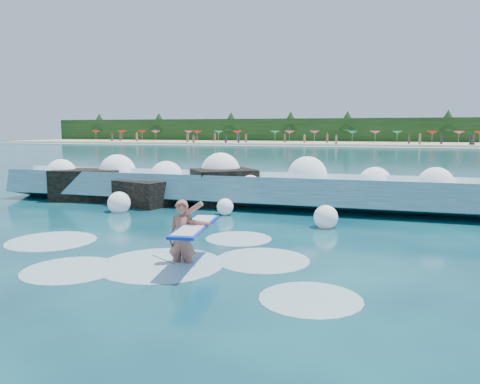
{
  "coord_description": "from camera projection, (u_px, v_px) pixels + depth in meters",
  "views": [
    {
      "loc": [
        5.15,
        -9.71,
        2.86
      ],
      "look_at": [
        1.5,
        2.0,
        1.2
      ],
      "focal_mm": 35.0,
      "sensor_mm": 36.0,
      "label": 1
    }
  ],
  "objects": [
    {
      "name": "wave_spray",
      "position": [
        219.0,
        178.0,
        17.89
      ],
      "size": [
        15.6,
        5.04,
        2.03
      ],
      "color": "white",
      "rests_on": "ground"
    },
    {
      "name": "surf_foam",
      "position": [
        160.0,
        259.0,
        10.36
      ],
      "size": [
        9.04,
        5.6,
        0.14
      ],
      "color": "silver",
      "rests_on": "ground"
    },
    {
      "name": "rock_cluster",
      "position": [
        147.0,
        189.0,
        18.45
      ],
      "size": [
        8.67,
        3.63,
        1.56
      ],
      "color": "black",
      "rests_on": "ground"
    },
    {
      "name": "ground",
      "position": [
        155.0,
        250.0,
        11.09
      ],
      "size": [
        200.0,
        200.0,
        0.0
      ],
      "primitive_type": "plane",
      "color": "#07293E",
      "rests_on": "ground"
    },
    {
      "name": "treeline",
      "position": [
        360.0,
        131.0,
        94.0
      ],
      "size": [
        140.0,
        4.0,
        5.0
      ],
      "primitive_type": "cube",
      "color": "black",
      "rests_on": "ground"
    },
    {
      "name": "wet_band",
      "position": [
        352.0,
        147.0,
        74.46
      ],
      "size": [
        140.0,
        5.0,
        0.08
      ],
      "primitive_type": "cube",
      "color": "silver",
      "rests_on": "ground"
    },
    {
      "name": "breaking_wave",
      "position": [
        230.0,
        190.0,
        17.83
      ],
      "size": [
        18.28,
        2.84,
        1.58
      ],
      "color": "teal",
      "rests_on": "ground"
    },
    {
      "name": "surfer_with_board",
      "position": [
        185.0,
        236.0,
        9.8
      ],
      "size": [
        1.02,
        2.88,
        1.68
      ],
      "color": "#A35E4C",
      "rests_on": "ground"
    },
    {
      "name": "beach_umbrellas",
      "position": [
        358.0,
        132.0,
        86.33
      ],
      "size": [
        112.48,
        6.45,
        0.5
      ],
      "color": "red",
      "rests_on": "ground"
    },
    {
      "name": "beachgoers",
      "position": [
        337.0,
        139.0,
        83.36
      ],
      "size": [
        100.87,
        13.11,
        1.93
      ],
      "color": "#3F332D",
      "rests_on": "ground"
    },
    {
      "name": "beach",
      "position": [
        357.0,
        144.0,
        84.84
      ],
      "size": [
        140.0,
        20.0,
        0.4
      ],
      "primitive_type": "cube",
      "color": "tan",
      "rests_on": "ground"
    }
  ]
}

